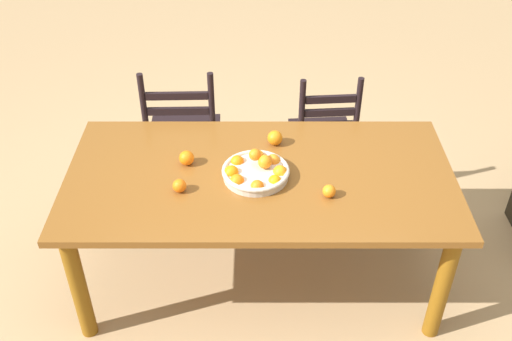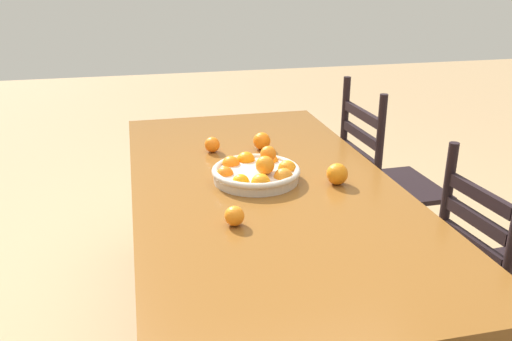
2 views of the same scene
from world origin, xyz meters
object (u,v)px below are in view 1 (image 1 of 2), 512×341
(chair_near_window, at_px, (184,136))
(orange_loose_3, at_px, (180,186))
(orange_loose_1, at_px, (275,138))
(dining_table, at_px, (260,189))
(chair_by_cabinet, at_px, (323,137))
(orange_loose_2, at_px, (187,158))
(orange_loose_0, at_px, (329,191))
(fruit_bowl, at_px, (256,171))

(chair_near_window, relative_size, orange_loose_3, 14.60)
(orange_loose_1, distance_m, orange_loose_3, 0.61)
(dining_table, relative_size, orange_loose_1, 24.23)
(chair_by_cabinet, bearing_deg, orange_loose_1, 52.43)
(dining_table, xyz_separation_m, chair_near_window, (-0.47, 0.74, -0.18))
(orange_loose_2, bearing_deg, dining_table, -12.71)
(chair_by_cabinet, relative_size, orange_loose_0, 14.43)
(chair_near_window, height_order, fruit_bowl, chair_near_window)
(chair_near_window, relative_size, fruit_bowl, 2.88)
(chair_near_window, bearing_deg, fruit_bowl, 119.29)
(chair_near_window, distance_m, orange_loose_1, 0.80)
(dining_table, bearing_deg, fruit_bowl, -135.93)
(chair_near_window, bearing_deg, orange_loose_3, 94.35)
(chair_by_cabinet, xyz_separation_m, orange_loose_0, (-0.08, -0.92, 0.32))
(dining_table, distance_m, orange_loose_1, 0.30)
(orange_loose_0, relative_size, orange_loose_2, 0.83)
(dining_table, xyz_separation_m, fruit_bowl, (-0.02, -0.02, 0.13))
(dining_table, bearing_deg, orange_loose_3, -160.77)
(chair_near_window, distance_m, orange_loose_2, 0.73)
(orange_loose_0, height_order, orange_loose_3, orange_loose_3)
(orange_loose_2, bearing_deg, orange_loose_3, -93.70)
(fruit_bowl, bearing_deg, orange_loose_3, -162.63)
(orange_loose_1, bearing_deg, orange_loose_0, -60.66)
(chair_by_cabinet, height_order, fruit_bowl, chair_by_cabinet)
(chair_by_cabinet, distance_m, orange_loose_1, 0.67)
(chair_near_window, bearing_deg, orange_loose_2, 97.46)
(chair_near_window, xyz_separation_m, orange_loose_1, (0.55, -0.48, 0.31))
(orange_loose_1, bearing_deg, chair_by_cabinet, 56.74)
(orange_loose_1, distance_m, orange_loose_2, 0.48)
(chair_near_window, xyz_separation_m, chair_by_cabinet, (0.88, 0.01, -0.02))
(fruit_bowl, height_order, orange_loose_3, fruit_bowl)
(chair_by_cabinet, height_order, orange_loose_2, chair_by_cabinet)
(orange_loose_1, bearing_deg, orange_loose_3, -139.63)
(fruit_bowl, distance_m, orange_loose_1, 0.30)
(chair_by_cabinet, xyz_separation_m, orange_loose_1, (-0.32, -0.49, 0.33))
(dining_table, xyz_separation_m, orange_loose_2, (-0.37, 0.08, 0.13))
(dining_table, relative_size, chair_near_window, 2.01)
(orange_loose_1, bearing_deg, orange_loose_2, -158.53)
(chair_by_cabinet, bearing_deg, orange_loose_2, 36.52)
(orange_loose_2, height_order, orange_loose_3, orange_loose_2)
(chair_by_cabinet, bearing_deg, chair_near_window, -3.61)
(chair_near_window, xyz_separation_m, orange_loose_0, (0.80, -0.91, 0.30))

